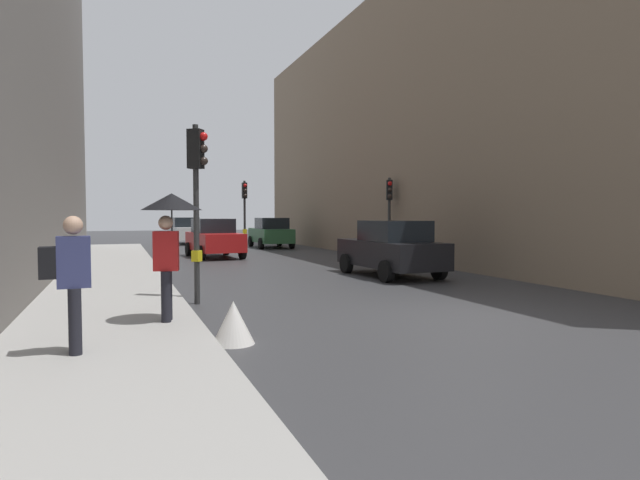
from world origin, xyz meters
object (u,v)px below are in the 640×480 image
object	(u,v)px
traffic_light_mid_street	(389,204)
warning_sign_triangle	(233,322)
car_white_compact	(185,231)
traffic_light_near_right	(197,181)
pedestrian_with_umbrella	(170,221)
traffic_light_far_median	(245,203)
pedestrian_with_grey_backpack	(70,276)
car_green_estate	(271,233)
car_dark_suv	(391,249)
car_red_sedan	(214,238)

from	to	relation	value
traffic_light_mid_street	warning_sign_triangle	size ratio (longest dim) A/B	5.38
traffic_light_mid_street	warning_sign_triangle	world-z (taller)	traffic_light_mid_street
car_white_compact	warning_sign_triangle	xyz separation A→B (m)	(-2.61, -28.51, -0.55)
traffic_light_near_right	pedestrian_with_umbrella	distance (m)	2.76
traffic_light_near_right	warning_sign_triangle	distance (m)	4.49
car_white_compact	traffic_light_mid_street	bearing A→B (deg)	-68.57
traffic_light_far_median	pedestrian_with_grey_backpack	xyz separation A→B (m)	(-6.94, -20.55, -1.42)
pedestrian_with_umbrella	pedestrian_with_grey_backpack	distance (m)	2.32
traffic_light_near_right	car_white_compact	size ratio (longest dim) A/B	0.90
traffic_light_far_median	car_green_estate	size ratio (longest dim) A/B	0.89
traffic_light_far_median	car_dark_suv	xyz separation A→B (m)	(1.69, -13.17, -1.71)
traffic_light_near_right	car_red_sedan	distance (m)	13.08
warning_sign_triangle	car_dark_suv	bearing A→B (deg)	47.24
traffic_light_near_right	pedestrian_with_grey_backpack	distance (m)	5.00
traffic_light_near_right	warning_sign_triangle	xyz separation A→B (m)	(-0.01, -3.83, -2.35)
traffic_light_far_median	car_green_estate	world-z (taller)	traffic_light_far_median
car_red_sedan	warning_sign_triangle	xyz separation A→B (m)	(-2.51, -16.54, -0.55)
car_dark_suv	car_green_estate	distance (m)	15.64
pedestrian_with_umbrella	car_red_sedan	bearing A→B (deg)	77.78
traffic_light_near_right	pedestrian_with_umbrella	size ratio (longest dim) A/B	1.81
car_red_sedan	traffic_light_far_median	bearing A→B (deg)	58.06
car_dark_suv	traffic_light_near_right	bearing A→B (deg)	-153.97
traffic_light_near_right	car_white_compact	world-z (taller)	traffic_light_near_right
car_dark_suv	warning_sign_triangle	size ratio (longest dim) A/B	6.52
car_green_estate	pedestrian_with_grey_backpack	size ratio (longest dim) A/B	2.39
car_red_sedan	pedestrian_with_umbrella	size ratio (longest dim) A/B	2.02
traffic_light_near_right	car_green_estate	xyz separation A→B (m)	(6.87, 18.78, -1.79)
traffic_light_far_median	warning_sign_triangle	world-z (taller)	traffic_light_far_median
car_white_compact	car_green_estate	size ratio (longest dim) A/B	1.02
traffic_light_mid_street	car_white_compact	world-z (taller)	traffic_light_mid_street
traffic_light_mid_street	car_dark_suv	bearing A→B (deg)	-117.52
traffic_light_near_right	car_dark_suv	distance (m)	7.38
car_green_estate	car_white_compact	bearing A→B (deg)	125.87
traffic_light_far_median	traffic_light_near_right	bearing A→B (deg)	-106.22
pedestrian_with_grey_backpack	pedestrian_with_umbrella	bearing A→B (deg)	50.98
pedestrian_with_umbrella	traffic_light_near_right	bearing A→B (deg)	72.41
traffic_light_far_median	pedestrian_with_umbrella	size ratio (longest dim) A/B	1.75
traffic_light_far_median	warning_sign_triangle	bearing A→B (deg)	-103.29
car_dark_suv	pedestrian_with_grey_backpack	size ratio (longest dim) A/B	2.40
traffic_light_near_right	traffic_light_far_median	distance (m)	16.99
car_red_sedan	pedestrian_with_grey_backpack	world-z (taller)	pedestrian_with_grey_backpack
pedestrian_with_grey_backpack	car_green_estate	bearing A→B (deg)	68.50
traffic_light_mid_street	car_white_compact	bearing A→B (deg)	111.43
car_white_compact	pedestrian_with_grey_backpack	size ratio (longest dim) A/B	2.44
traffic_light_far_median	warning_sign_triangle	xyz separation A→B (m)	(-4.76, -20.14, -2.26)
traffic_light_far_median	car_white_compact	bearing A→B (deg)	104.36
car_white_compact	car_dark_suv	xyz separation A→B (m)	(3.83, -21.54, 0.00)
car_green_estate	pedestrian_with_umbrella	size ratio (longest dim) A/B	1.98
traffic_light_far_median	pedestrian_with_umbrella	distance (m)	19.64
car_white_compact	car_green_estate	world-z (taller)	same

